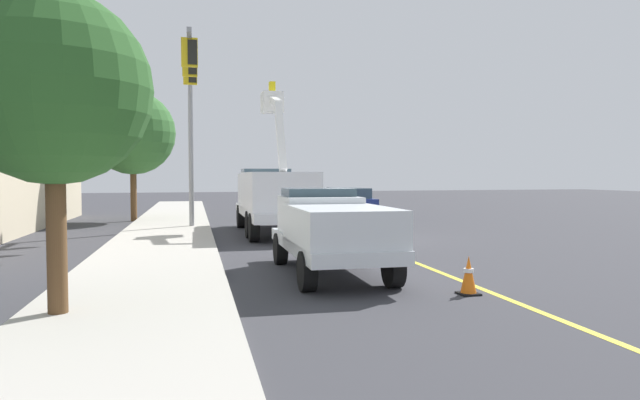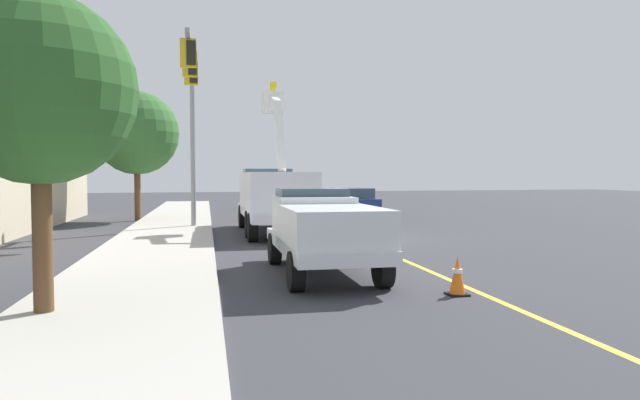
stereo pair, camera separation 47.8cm
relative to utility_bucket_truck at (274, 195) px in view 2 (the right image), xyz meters
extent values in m
plane|color=#38383D|center=(-2.94, -2.60, -1.60)|extent=(120.00, 120.00, 0.00)
cube|color=#B2ADA3|center=(-2.67, 4.43, -1.54)|extent=(60.09, 5.92, 0.12)
cube|color=yellow|center=(-2.94, -2.60, -1.60)|extent=(49.97, 2.09, 0.01)
cube|color=white|center=(-0.20, 0.01, -0.70)|extent=(8.29, 2.82, 0.36)
cube|color=white|center=(2.42, -0.09, 0.07)|extent=(2.71, 2.45, 1.60)
cube|color=#384C56|center=(2.62, -0.10, 0.77)|extent=(1.88, 2.17, 0.64)
cube|color=white|center=(-1.19, 0.05, 0.02)|extent=(5.34, 2.70, 1.80)
cube|color=white|center=(-1.76, 0.03, 2.31)|extent=(2.06, 0.44, 2.84)
cube|color=white|center=(0.35, -0.13, 3.90)|extent=(2.48, 0.48, 0.75)
cube|color=white|center=(1.55, -0.23, 3.99)|extent=(0.90, 0.90, 0.90)
cube|color=yellow|center=(1.55, -0.23, 4.59)|extent=(0.36, 0.24, 0.60)
cylinder|color=black|center=(2.71, 1.02, -1.08)|extent=(1.05, 0.38, 1.04)
cylinder|color=black|center=(2.62, -1.22, -1.08)|extent=(1.05, 0.38, 1.04)
cylinder|color=black|center=(-1.64, 1.19, -1.08)|extent=(1.05, 0.38, 1.04)
cylinder|color=black|center=(-1.72, -1.06, -1.08)|extent=(1.05, 0.38, 1.04)
cylinder|color=black|center=(-2.95, 1.24, -1.08)|extent=(1.05, 0.38, 1.04)
cylinder|color=black|center=(-3.03, -1.00, -1.08)|extent=(1.05, 0.38, 1.04)
cube|color=silver|center=(-10.02, 0.39, -0.85)|extent=(5.68, 2.31, 0.30)
cube|color=silver|center=(-8.79, 0.34, -0.30)|extent=(2.09, 2.01, 1.10)
cube|color=#384C56|center=(-8.59, 0.34, 0.18)|extent=(1.41, 1.81, 0.56)
cube|color=silver|center=(-11.03, 0.43, -0.45)|extent=(3.44, 2.23, 1.10)
cylinder|color=black|center=(-8.14, 1.26, -1.18)|extent=(0.85, 0.33, 0.84)
cylinder|color=black|center=(-8.21, -0.62, -1.18)|extent=(0.85, 0.33, 0.84)
cylinder|color=black|center=(-11.83, 1.41, -1.18)|extent=(0.85, 0.33, 0.84)
cylinder|color=black|center=(-11.90, -0.48, -1.18)|extent=(0.85, 0.33, 0.84)
cube|color=navy|center=(7.01, -5.54, -0.81)|extent=(4.87, 2.08, 0.70)
cube|color=#384C56|center=(7.16, -5.55, -0.21)|extent=(3.52, 1.80, 0.60)
cylinder|color=black|center=(5.35, -6.33, -1.26)|extent=(0.69, 0.27, 0.68)
cylinder|color=black|center=(5.42, -4.63, -1.26)|extent=(0.69, 0.27, 0.68)
cylinder|color=black|center=(8.61, -6.46, -1.26)|extent=(0.69, 0.27, 0.68)
cylinder|color=black|center=(8.68, -4.75, -1.26)|extent=(0.69, 0.27, 0.68)
cube|color=black|center=(-12.96, -1.67, -1.58)|extent=(0.40, 0.40, 0.04)
cone|color=orange|center=(-12.96, -1.67, -1.18)|extent=(0.32, 0.32, 0.75)
cylinder|color=white|center=(-12.96, -1.67, -1.11)|extent=(0.20, 0.20, 0.08)
cube|color=black|center=(-7.79, -1.63, -1.58)|extent=(0.40, 0.40, 0.04)
cone|color=orange|center=(-7.79, -1.63, -1.22)|extent=(0.32, 0.32, 0.69)
cylinder|color=white|center=(-7.79, -1.63, -1.15)|extent=(0.20, 0.20, 0.08)
cube|color=black|center=(-1.49, -1.90, -1.58)|extent=(0.40, 0.40, 0.04)
cone|color=orange|center=(-1.49, -1.90, -1.18)|extent=(0.32, 0.32, 0.75)
cylinder|color=white|center=(-1.49, -1.90, -1.11)|extent=(0.20, 0.20, 0.08)
cube|color=black|center=(3.94, -2.00, -1.58)|extent=(0.40, 0.40, 0.04)
cone|color=orange|center=(3.94, -2.00, -1.21)|extent=(0.32, 0.32, 0.69)
cylinder|color=white|center=(3.94, -2.00, -1.14)|extent=(0.20, 0.20, 0.08)
cylinder|color=gray|center=(2.95, 3.21, 2.33)|extent=(0.22, 0.22, 7.86)
cube|color=gray|center=(-0.49, 3.35, 5.59)|extent=(6.88, 0.43, 0.16)
cube|color=gold|center=(0.98, 3.29, 5.04)|extent=(0.14, 0.56, 1.00)
cube|color=black|center=(0.98, 3.19, 5.04)|extent=(0.21, 0.33, 0.84)
cube|color=gold|center=(-0.98, 3.37, 5.04)|extent=(0.14, 0.56, 1.00)
cube|color=black|center=(-0.98, 3.27, 5.04)|extent=(0.21, 0.33, 0.84)
cube|color=gold|center=(-2.95, 3.44, 5.04)|extent=(0.14, 0.56, 1.00)
cube|color=black|center=(-2.95, 3.34, 5.04)|extent=(0.21, 0.33, 0.84)
cylinder|color=brown|center=(-13.02, 5.96, -0.24)|extent=(0.32, 0.32, 2.72)
sphere|color=#285623|center=(-13.02, 5.96, 2.23)|extent=(3.17, 3.17, 3.17)
cylinder|color=brown|center=(7.82, 5.99, -0.06)|extent=(0.32, 0.32, 3.08)
sphere|color=#33662D|center=(7.82, 5.99, 3.00)|extent=(4.35, 4.35, 4.35)
camera|label=1|loc=(-23.17, 4.13, 0.82)|focal=31.82mm
camera|label=2|loc=(-23.28, 3.66, 0.82)|focal=31.82mm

